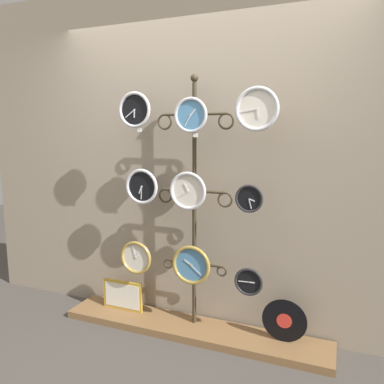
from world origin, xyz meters
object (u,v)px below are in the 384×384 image
clock_middle_right (249,199)px  clock_middle_center (188,191)px  clock_top_left (135,110)px  clock_bottom_center (191,265)px  clock_middle_left (142,187)px  clock_bottom_right (249,282)px  clock_top_center (191,115)px  clock_bottom_left (136,258)px  vinyl_record (284,321)px  clock_top_right (257,109)px  display_stand (194,242)px  picture_frame (123,295)px

clock_middle_right → clock_middle_center: bearing=178.7°
clock_top_left → clock_bottom_center: size_ratio=0.88×
clock_middle_left → clock_middle_right: bearing=-1.0°
clock_top_left → clock_middle_right: 1.11m
clock_middle_left → clock_bottom_right: bearing=-1.1°
clock_top_center → clock_bottom_left: bearing=177.4°
vinyl_record → clock_top_right: bearing=-157.6°
clock_middle_center → vinyl_record: clock_middle_center is taller
clock_bottom_right → vinyl_record: (0.26, 0.08, -0.30)m
display_stand → picture_frame: (-0.67, -0.02, -0.55)m
clock_top_right → clock_middle_right: clock_top_right is taller
display_stand → clock_middle_right: size_ratio=9.97×
clock_bottom_left → vinyl_record: 1.26m
clock_top_left → clock_top_center: 0.47m
clock_top_left → clock_top_right: size_ratio=0.91×
display_stand → clock_middle_right: 0.62m
clock_top_left → clock_bottom_right: bearing=0.8°
clock_top_left → clock_bottom_right: 1.56m
clock_top_right → clock_bottom_right: 1.24m
clock_top_center → display_stand: bearing=98.5°
clock_middle_right → clock_bottom_center: clock_middle_right is taller
clock_middle_left → clock_middle_right: size_ratio=1.40×
clock_bottom_center → picture_frame: (-0.69, 0.09, -0.40)m
clock_top_right → clock_middle_left: (-0.92, 0.03, -0.58)m
clock_bottom_left → clock_bottom_right: bearing=-0.7°
clock_middle_right → picture_frame: clock_middle_right is taller
clock_middle_left → clock_bottom_left: (-0.07, -0.01, -0.60)m
display_stand → vinyl_record: 0.89m
clock_top_left → display_stand: bearing=14.2°
clock_top_left → clock_bottom_right: clock_top_left is taller
clock_bottom_right → clock_bottom_center: bearing=-178.6°
clock_top_left → clock_middle_left: size_ratio=0.97×
display_stand → clock_bottom_right: display_stand is taller
clock_top_right → clock_top_left: bearing=-180.0°
clock_bottom_left → picture_frame: size_ratio=0.74×
clock_top_left → vinyl_record: size_ratio=0.84×
vinyl_record → clock_top_left: bearing=-175.4°
clock_top_center → picture_frame: size_ratio=0.68×
clock_top_right → clock_middle_center: bearing=177.2°
clock_bottom_right → clock_top_center: bearing=-178.6°
clock_top_right → clock_bottom_center: 1.27m
clock_bottom_center → clock_top_right: bearing=-0.1°
vinyl_record → picture_frame: size_ratio=0.87×
clock_top_left → clock_top_center: bearing=0.2°
clock_middle_center → clock_bottom_left: size_ratio=1.05×
picture_frame → clock_top_right: bearing=-4.3°
clock_middle_left → picture_frame: bearing=166.8°
clock_bottom_center → clock_middle_left: bearing=176.3°
clock_top_left → clock_middle_center: size_ratio=0.93×
clock_top_center → clock_bottom_center: size_ratio=0.82×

